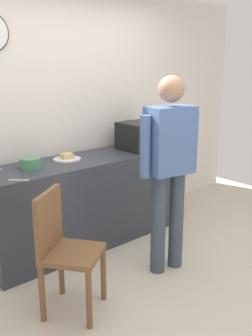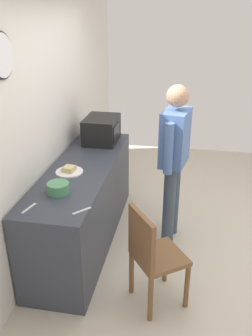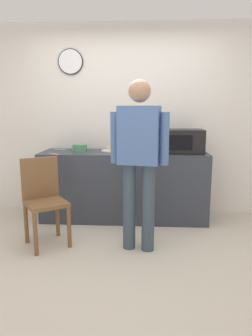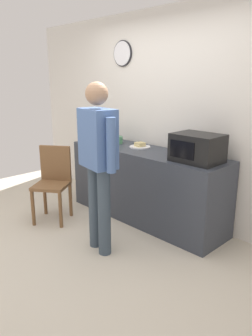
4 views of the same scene
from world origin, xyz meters
name	(u,v)px [view 3 (image 3 of 4)]	position (x,y,z in m)	size (l,w,h in m)	color
ground_plane	(118,261)	(0.00, 0.00, 0.00)	(6.00, 6.00, 0.00)	beige
back_wall	(127,120)	(0.00, 1.60, 1.30)	(5.40, 0.13, 2.60)	silver
kitchen_counter	(124,185)	(-0.02, 1.22, 0.45)	(2.17, 0.62, 0.90)	#333842
microwave	(183,141)	(0.74, 1.19, 1.05)	(0.50, 0.39, 0.30)	black
sandwich_plate	(111,150)	(-0.20, 1.29, 0.92)	(0.27, 0.27, 0.07)	white
salad_bowl	(80,148)	(-0.61, 1.25, 0.95)	(0.20, 0.20, 0.09)	#4C8E60
fork_utensil	(54,154)	(-0.88, 0.96, 0.91)	(0.17, 0.02, 0.01)	silver
spoon_utensil	(60,149)	(-0.92, 1.40, 0.91)	(0.17, 0.02, 0.01)	silver
person_standing	(139,153)	(0.19, 0.29, 1.02)	(0.58, 0.31, 1.74)	#374654
wooden_chair	(44,197)	(-0.84, 0.38, 0.52)	(0.56, 0.56, 0.94)	brown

